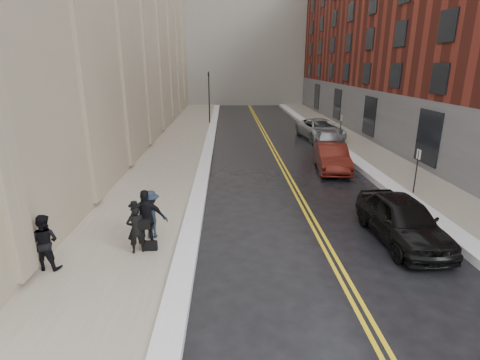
{
  "coord_description": "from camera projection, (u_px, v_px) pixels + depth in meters",
  "views": [
    {
      "loc": [
        -0.85,
        -8.34,
        5.97
      ],
      "look_at": [
        -0.36,
        5.65,
        1.6
      ],
      "focal_mm": 28.0,
      "sensor_mm": 36.0,
      "label": 1
    }
  ],
  "objects": [
    {
      "name": "ground",
      "position": [
        261.0,
        303.0,
        9.77
      ],
      "size": [
        160.0,
        160.0,
        0.0
      ],
      "primitive_type": "plane",
      "color": "black",
      "rests_on": "ground"
    },
    {
      "name": "sidewalk_left",
      "position": [
        172.0,
        156.0,
        24.86
      ],
      "size": [
        4.0,
        64.0,
        0.15
      ],
      "primitive_type": "cube",
      "color": "gray",
      "rests_on": "ground"
    },
    {
      "name": "sidewalk_right",
      "position": [
        373.0,
        155.0,
        25.31
      ],
      "size": [
        3.0,
        64.0,
        0.15
      ],
      "primitive_type": "cube",
      "color": "gray",
      "rests_on": "ground"
    },
    {
      "name": "lane_stripe_a",
      "position": [
        275.0,
        156.0,
        25.11
      ],
      "size": [
        0.12,
        64.0,
        0.01
      ],
      "primitive_type": "cube",
      "color": "gold",
      "rests_on": "ground"
    },
    {
      "name": "lane_stripe_b",
      "position": [
        279.0,
        156.0,
        25.12
      ],
      "size": [
        0.12,
        64.0,
        0.01
      ],
      "primitive_type": "cube",
      "color": "gold",
      "rests_on": "ground"
    },
    {
      "name": "snow_ridge_left",
      "position": [
        207.0,
        155.0,
        24.92
      ],
      "size": [
        0.7,
        60.8,
        0.26
      ],
      "primitive_type": "cube",
      "color": "white",
      "rests_on": "ground"
    },
    {
      "name": "snow_ridge_right",
      "position": [
        346.0,
        154.0,
        25.23
      ],
      "size": [
        0.85,
        60.8,
        0.3
      ],
      "primitive_type": "cube",
      "color": "white",
      "rests_on": "ground"
    },
    {
      "name": "building_right",
      "position": [
        457.0,
        23.0,
        29.62
      ],
      "size": [
        14.0,
        50.0,
        18.0
      ],
      "primitive_type": "cube",
      "color": "maroon",
      "rests_on": "ground"
    },
    {
      "name": "traffic_signal",
      "position": [
        209.0,
        94.0,
        37.38
      ],
      "size": [
        0.18,
        0.15,
        5.2
      ],
      "color": "black",
      "rests_on": "ground"
    },
    {
      "name": "parking_sign_near",
      "position": [
        417.0,
        168.0,
        17.26
      ],
      "size": [
        0.06,
        0.35,
        2.23
      ],
      "color": "black",
      "rests_on": "ground"
    },
    {
      "name": "parking_sign_far",
      "position": [
        341.0,
        126.0,
        28.71
      ],
      "size": [
        0.06,
        0.35,
        2.23
      ],
      "color": "black",
      "rests_on": "ground"
    },
    {
      "name": "car_black",
      "position": [
        402.0,
        220.0,
        12.96
      ],
      "size": [
        2.06,
        4.75,
        1.6
      ],
      "primitive_type": "imported",
      "rotation": [
        0.0,
        0.0,
        0.04
      ],
      "color": "black",
      "rests_on": "ground"
    },
    {
      "name": "car_maroon",
      "position": [
        332.0,
        157.0,
        21.65
      ],
      "size": [
        2.15,
        4.86,
        1.55
      ],
      "primitive_type": "imported",
      "rotation": [
        0.0,
        0.0,
        -0.11
      ],
      "color": "#4A130D",
      "rests_on": "ground"
    },
    {
      "name": "car_silver_near",
      "position": [
        329.0,
        141.0,
        26.86
      ],
      "size": [
        2.42,
        4.77,
        1.33
      ],
      "primitive_type": "imported",
      "rotation": [
        0.0,
        0.0,
        -0.13
      ],
      "color": "#95979C",
      "rests_on": "ground"
    },
    {
      "name": "car_silver_far",
      "position": [
        320.0,
        129.0,
        30.61
      ],
      "size": [
        3.39,
        6.11,
        1.62
      ],
      "primitive_type": "imported",
      "rotation": [
        0.0,
        0.0,
        0.12
      ],
      "color": "#A6AAAE",
      "rests_on": "ground"
    },
    {
      "name": "pedestrian_main",
      "position": [
        136.0,
        229.0,
        11.85
      ],
      "size": [
        0.69,
        0.58,
        1.6
      ],
      "primitive_type": "imported",
      "rotation": [
        0.0,
        0.0,
        3.55
      ],
      "color": "black",
      "rests_on": "sidewalk_left"
    },
    {
      "name": "pedestrian_a",
      "position": [
        45.0,
        242.0,
        10.88
      ],
      "size": [
        0.9,
        0.75,
        1.7
      ],
      "primitive_type": "imported",
      "rotation": [
        0.0,
        0.0,
        3.01
      ],
      "color": "black",
      "rests_on": "sidewalk_left"
    },
    {
      "name": "pedestrian_b",
      "position": [
        151.0,
        214.0,
        12.88
      ],
      "size": [
        1.13,
        0.69,
        1.71
      ],
      "primitive_type": "imported",
      "rotation": [
        0.0,
        0.0,
        3.19
      ],
      "color": "#1B2431",
      "rests_on": "sidewalk_left"
    },
    {
      "name": "pedestrian_c",
      "position": [
        147.0,
        218.0,
        12.23
      ],
      "size": [
        1.18,
        0.57,
        1.95
      ],
      "primitive_type": "imported",
      "rotation": [
        0.0,
        0.0,
        3.22
      ],
      "color": "black",
      "rests_on": "sidewalk_left"
    }
  ]
}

